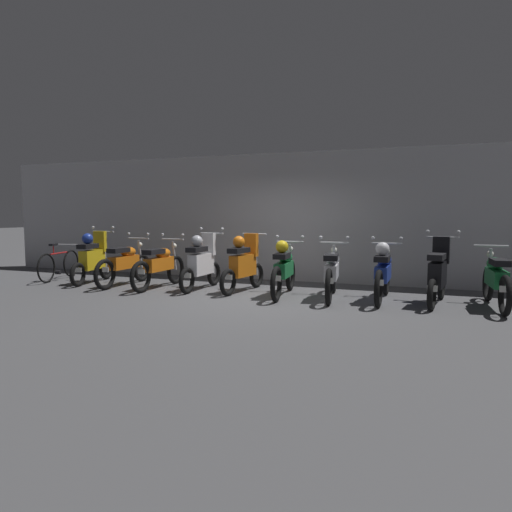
% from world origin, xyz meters
% --- Properties ---
extents(ground_plane, '(80.00, 80.00, 0.00)m').
position_xyz_m(ground_plane, '(0.00, 0.00, 0.00)').
color(ground_plane, '#4C4C4F').
extents(back_wall, '(16.26, 0.30, 2.99)m').
position_xyz_m(back_wall, '(0.00, 2.53, 1.50)').
color(back_wall, '#ADADB2').
rests_on(back_wall, ground).
extents(motorbike_slot_0, '(0.59, 1.68, 1.29)m').
position_xyz_m(motorbike_slot_0, '(-4.13, 0.55, 0.57)').
color(motorbike_slot_0, black).
rests_on(motorbike_slot_0, ground).
extents(motorbike_slot_1, '(0.59, 1.95, 1.15)m').
position_xyz_m(motorbike_slot_1, '(-3.21, 0.49, 0.49)').
color(motorbike_slot_1, black).
rests_on(motorbike_slot_1, ground).
extents(motorbike_slot_2, '(0.59, 1.95, 1.15)m').
position_xyz_m(motorbike_slot_2, '(-2.29, 0.44, 0.49)').
color(motorbike_slot_2, black).
rests_on(motorbike_slot_2, ground).
extents(motorbike_slot_3, '(0.59, 1.68, 1.29)m').
position_xyz_m(motorbike_slot_3, '(-1.38, 0.59, 0.57)').
color(motorbike_slot_3, black).
rests_on(motorbike_slot_3, ground).
extents(motorbike_slot_4, '(0.56, 1.67, 1.18)m').
position_xyz_m(motorbike_slot_4, '(-0.46, 0.65, 0.57)').
color(motorbike_slot_4, black).
rests_on(motorbike_slot_4, ground).
extents(motorbike_slot_5, '(0.59, 1.95, 1.15)m').
position_xyz_m(motorbike_slot_5, '(0.46, 0.46, 0.53)').
color(motorbike_slot_5, black).
rests_on(motorbike_slot_5, ground).
extents(motorbike_slot_6, '(0.59, 1.95, 1.15)m').
position_xyz_m(motorbike_slot_6, '(1.37, 0.51, 0.49)').
color(motorbike_slot_6, black).
rests_on(motorbike_slot_6, ground).
extents(motorbike_slot_7, '(0.59, 1.95, 1.15)m').
position_xyz_m(motorbike_slot_7, '(2.29, 0.58, 0.53)').
color(motorbike_slot_7, black).
rests_on(motorbike_slot_7, ground).
extents(motorbike_slot_8, '(0.58, 1.67, 1.29)m').
position_xyz_m(motorbike_slot_8, '(3.22, 0.58, 0.53)').
color(motorbike_slot_8, black).
rests_on(motorbike_slot_8, ground).
extents(motorbike_slot_9, '(0.56, 1.95, 1.03)m').
position_xyz_m(motorbike_slot_9, '(4.13, 0.58, 0.49)').
color(motorbike_slot_9, black).
rests_on(motorbike_slot_9, ground).
extents(bicycle, '(0.53, 1.70, 0.89)m').
position_xyz_m(bicycle, '(-5.21, 0.65, 0.36)').
color(bicycle, black).
rests_on(bicycle, ground).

